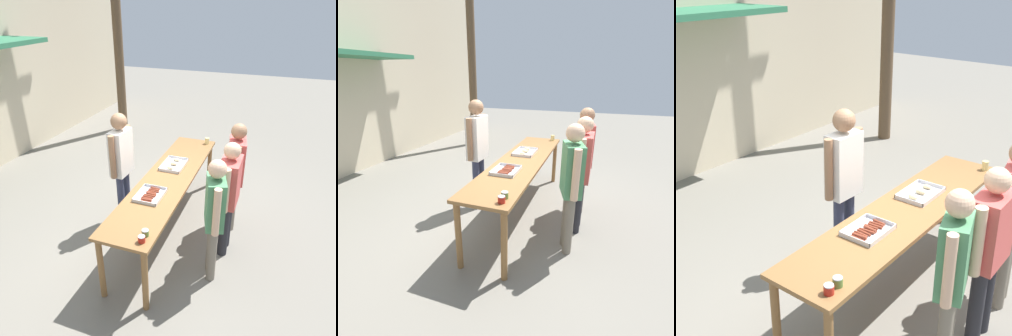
% 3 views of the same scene
% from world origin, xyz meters
% --- Properties ---
extents(ground_plane, '(24.00, 24.00, 0.00)m').
position_xyz_m(ground_plane, '(0.00, 0.00, 0.00)').
color(ground_plane, slate).
extents(serving_table, '(2.99, 0.66, 0.86)m').
position_xyz_m(serving_table, '(0.00, 0.00, 0.77)').
color(serving_table, brown).
rests_on(serving_table, ground).
extents(food_tray_sausages, '(0.41, 0.32, 0.04)m').
position_xyz_m(food_tray_sausages, '(-0.53, 0.05, 0.88)').
color(food_tray_sausages, silver).
rests_on(food_tray_sausages, serving_table).
extents(food_tray_buns, '(0.47, 0.32, 0.06)m').
position_xyz_m(food_tray_buns, '(0.37, 0.05, 0.88)').
color(food_tray_buns, silver).
rests_on(food_tray_buns, serving_table).
extents(condiment_jar_mustard, '(0.08, 0.08, 0.07)m').
position_xyz_m(condiment_jar_mustard, '(-1.36, -0.21, 0.90)').
color(condiment_jar_mustard, '#B22319').
rests_on(condiment_jar_mustard, serving_table).
extents(condiment_jar_ketchup, '(0.08, 0.08, 0.07)m').
position_xyz_m(condiment_jar_ketchup, '(-1.25, -0.21, 0.90)').
color(condiment_jar_ketchup, '#567A38').
rests_on(condiment_jar_ketchup, serving_table).
extents(beer_cup, '(0.07, 0.07, 0.10)m').
position_xyz_m(beer_cup, '(1.36, -0.21, 0.91)').
color(beer_cup, '#DBC67A').
rests_on(beer_cup, serving_table).
extents(person_server_behind_table, '(0.53, 0.22, 1.71)m').
position_xyz_m(person_server_behind_table, '(-0.02, 0.70, 1.04)').
color(person_server_behind_table, '#333851').
rests_on(person_server_behind_table, ground).
extents(person_customer_holding_hotdog, '(0.51, 0.29, 1.57)m').
position_xyz_m(person_customer_holding_hotdog, '(-0.68, -0.80, 0.94)').
color(person_customer_holding_hotdog, '#756B5B').
rests_on(person_customer_holding_hotdog, ground).
extents(person_customer_with_cup, '(0.57, 0.28, 1.62)m').
position_xyz_m(person_customer_with_cup, '(0.40, -0.85, 0.96)').
color(person_customer_with_cup, '#756B5B').
rests_on(person_customer_with_cup, ground).
extents(person_customer_waiting_in_line, '(0.62, 0.24, 1.57)m').
position_xyz_m(person_customer_waiting_in_line, '(-0.17, -0.87, 0.93)').
color(person_customer_waiting_in_line, '#232328').
rests_on(person_customer_waiting_in_line, ground).
extents(utility_pole, '(1.10, 0.23, 6.49)m').
position_xyz_m(utility_pole, '(3.66, 2.59, 3.33)').
color(utility_pole, brown).
rests_on(utility_pole, ground).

